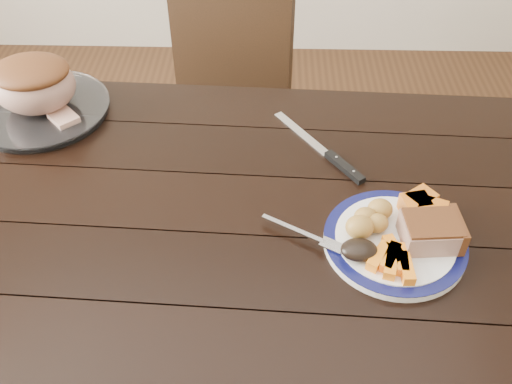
{
  "coord_description": "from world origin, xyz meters",
  "views": [
    {
      "loc": [
        0.1,
        -0.87,
        1.6
      ],
      "look_at": [
        0.08,
        -0.02,
        0.8
      ],
      "focal_mm": 40.0,
      "sensor_mm": 36.0,
      "label": 1
    }
  ],
  "objects_px": {
    "dining_table": "(221,231)",
    "roast_joint": "(34,86)",
    "chair_far": "(220,97)",
    "fork": "(308,236)",
    "carving_knife": "(333,158)",
    "pork_slice": "(430,232)",
    "serving_platter": "(42,110)",
    "dinner_plate": "(394,242)"
  },
  "relations": [
    {
      "from": "dining_table",
      "to": "roast_joint",
      "type": "height_order",
      "value": "roast_joint"
    },
    {
      "from": "chair_far",
      "to": "fork",
      "type": "relative_size",
      "value": 5.69
    },
    {
      "from": "dining_table",
      "to": "carving_knife",
      "type": "distance_m",
      "value": 0.31
    },
    {
      "from": "pork_slice",
      "to": "carving_knife",
      "type": "bearing_deg",
      "value": 121.98
    },
    {
      "from": "serving_platter",
      "to": "fork",
      "type": "distance_m",
      "value": 0.78
    },
    {
      "from": "carving_knife",
      "to": "roast_joint",
      "type": "bearing_deg",
      "value": -138.49
    },
    {
      "from": "dining_table",
      "to": "carving_knife",
      "type": "bearing_deg",
      "value": 29.9
    },
    {
      "from": "fork",
      "to": "chair_far",
      "type": "bearing_deg",
      "value": 135.64
    },
    {
      "from": "serving_platter",
      "to": "chair_far",
      "type": "bearing_deg",
      "value": 45.64
    },
    {
      "from": "dinner_plate",
      "to": "serving_platter",
      "type": "height_order",
      "value": "serving_platter"
    },
    {
      "from": "dinner_plate",
      "to": "serving_platter",
      "type": "relative_size",
      "value": 0.84
    },
    {
      "from": "pork_slice",
      "to": "carving_knife",
      "type": "relative_size",
      "value": 0.4
    },
    {
      "from": "fork",
      "to": "pork_slice",
      "type": "bearing_deg",
      "value": 27.5
    },
    {
      "from": "chair_far",
      "to": "dinner_plate",
      "type": "relative_size",
      "value": 3.32
    },
    {
      "from": "chair_far",
      "to": "carving_knife",
      "type": "relative_size",
      "value": 3.42
    },
    {
      "from": "carving_knife",
      "to": "chair_far",
      "type": "bearing_deg",
      "value": 172.61
    },
    {
      "from": "chair_far",
      "to": "fork",
      "type": "xyz_separation_m",
      "value": [
        0.25,
        -0.84,
        0.25
      ]
    },
    {
      "from": "roast_joint",
      "to": "carving_knife",
      "type": "xyz_separation_m",
      "value": [
        0.73,
        -0.17,
        -0.08
      ]
    },
    {
      "from": "dining_table",
      "to": "pork_slice",
      "type": "distance_m",
      "value": 0.46
    },
    {
      "from": "dinner_plate",
      "to": "roast_joint",
      "type": "distance_m",
      "value": 0.94
    },
    {
      "from": "dining_table",
      "to": "roast_joint",
      "type": "xyz_separation_m",
      "value": [
        -0.47,
        0.31,
        0.17
      ]
    },
    {
      "from": "dinner_plate",
      "to": "serving_platter",
      "type": "xyz_separation_m",
      "value": [
        -0.83,
        0.42,
        0.0
      ]
    },
    {
      "from": "dining_table",
      "to": "carving_knife",
      "type": "relative_size",
      "value": 6.02
    },
    {
      "from": "chair_far",
      "to": "pork_slice",
      "type": "relative_size",
      "value": 8.55
    },
    {
      "from": "fork",
      "to": "dinner_plate",
      "type": "bearing_deg",
      "value": 28.56
    },
    {
      "from": "serving_platter",
      "to": "roast_joint",
      "type": "relative_size",
      "value": 1.65
    },
    {
      "from": "dinner_plate",
      "to": "chair_far",
      "type": "bearing_deg",
      "value": 116.31
    },
    {
      "from": "dinner_plate",
      "to": "carving_knife",
      "type": "distance_m",
      "value": 0.28
    },
    {
      "from": "chair_far",
      "to": "fork",
      "type": "height_order",
      "value": "chair_far"
    },
    {
      "from": "dinner_plate",
      "to": "fork",
      "type": "distance_m",
      "value": 0.17
    },
    {
      "from": "chair_far",
      "to": "roast_joint",
      "type": "relative_size",
      "value": 4.61
    },
    {
      "from": "chair_far",
      "to": "fork",
      "type": "distance_m",
      "value": 0.91
    },
    {
      "from": "dining_table",
      "to": "dinner_plate",
      "type": "xyz_separation_m",
      "value": [
        0.36,
        -0.11,
        0.1
      ]
    },
    {
      "from": "dinner_plate",
      "to": "pork_slice",
      "type": "relative_size",
      "value": 2.58
    },
    {
      "from": "dining_table",
      "to": "chair_far",
      "type": "distance_m",
      "value": 0.75
    },
    {
      "from": "chair_far",
      "to": "dining_table",
      "type": "bearing_deg",
      "value": 112.63
    },
    {
      "from": "dinner_plate",
      "to": "roast_joint",
      "type": "height_order",
      "value": "roast_joint"
    },
    {
      "from": "roast_joint",
      "to": "carving_knife",
      "type": "bearing_deg",
      "value": -12.83
    },
    {
      "from": "fork",
      "to": "serving_platter",
      "type": "bearing_deg",
      "value": 176.73
    },
    {
      "from": "fork",
      "to": "carving_knife",
      "type": "distance_m",
      "value": 0.27
    },
    {
      "from": "dinner_plate",
      "to": "pork_slice",
      "type": "height_order",
      "value": "pork_slice"
    },
    {
      "from": "dinner_plate",
      "to": "carving_knife",
      "type": "bearing_deg",
      "value": 111.58
    }
  ]
}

